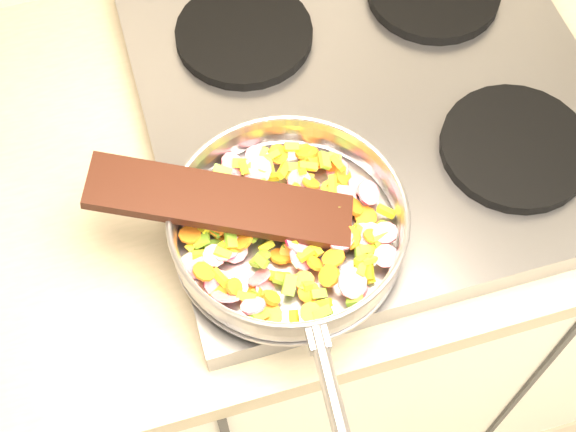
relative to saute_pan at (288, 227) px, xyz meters
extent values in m
cube|color=#939399|center=(0.17, 0.19, -0.07)|extent=(0.60, 0.60, 0.04)
cylinder|color=black|center=(0.03, 0.05, -0.04)|extent=(0.19, 0.19, 0.02)
cylinder|color=black|center=(0.31, 0.05, -0.04)|extent=(0.19, 0.19, 0.02)
cylinder|color=black|center=(0.03, 0.33, -0.04)|extent=(0.19, 0.19, 0.02)
cylinder|color=#9E9EA5|center=(0.00, 0.00, -0.03)|extent=(0.27, 0.27, 0.01)
torus|color=#9E9EA5|center=(0.00, 0.00, 0.00)|extent=(0.31, 0.31, 0.05)
torus|color=#9E9EA5|center=(0.00, 0.00, 0.02)|extent=(0.27, 0.27, 0.01)
cylinder|color=#9E9EA5|center=(-0.02, -0.23, 0.02)|extent=(0.03, 0.19, 0.02)
cube|color=#9E9EA5|center=(-0.01, -0.14, 0.01)|extent=(0.02, 0.03, 0.02)
cylinder|color=orange|center=(0.03, 0.00, -0.02)|extent=(0.04, 0.04, 0.02)
cylinder|color=orange|center=(0.05, 0.10, -0.01)|extent=(0.04, 0.04, 0.02)
cylinder|color=orange|center=(-0.05, 0.00, -0.01)|extent=(0.03, 0.04, 0.03)
cylinder|color=#E21649|center=(-0.04, 0.11, -0.01)|extent=(0.04, 0.04, 0.02)
cylinder|color=orange|center=(0.02, -0.05, -0.01)|extent=(0.02, 0.02, 0.02)
cube|color=#73AF2C|center=(-0.05, 0.10, 0.00)|extent=(0.02, 0.02, 0.01)
cube|color=yellow|center=(0.05, 0.07, 0.00)|extent=(0.02, 0.01, 0.01)
cylinder|color=#E21649|center=(-0.05, 0.02, -0.02)|extent=(0.05, 0.04, 0.02)
cylinder|color=#E21649|center=(0.04, -0.01, -0.01)|extent=(0.04, 0.04, 0.03)
cube|color=yellow|center=(0.04, 0.06, -0.02)|extent=(0.02, 0.03, 0.01)
cylinder|color=#E21649|center=(-0.05, -0.04, -0.02)|extent=(0.04, 0.03, 0.03)
cube|color=yellow|center=(0.04, -0.01, -0.01)|extent=(0.02, 0.01, 0.02)
cube|color=#73AF2C|center=(-0.12, 0.00, -0.02)|extent=(0.02, 0.03, 0.01)
cylinder|color=orange|center=(-0.05, 0.07, -0.01)|extent=(0.03, 0.03, 0.02)
cube|color=yellow|center=(0.07, -0.08, -0.02)|extent=(0.01, 0.02, 0.01)
cube|color=#73AF2C|center=(0.02, 0.03, -0.01)|extent=(0.01, 0.02, 0.02)
cube|color=#73AF2C|center=(-0.04, -0.03, -0.01)|extent=(0.02, 0.02, 0.01)
cylinder|color=orange|center=(-0.08, 0.07, -0.02)|extent=(0.02, 0.03, 0.02)
cylinder|color=orange|center=(0.02, 0.06, -0.02)|extent=(0.03, 0.03, 0.01)
cube|color=yellow|center=(0.01, -0.04, 0.00)|extent=(0.02, 0.02, 0.01)
cylinder|color=#E21649|center=(-0.09, -0.01, -0.01)|extent=(0.04, 0.04, 0.01)
cube|color=yellow|center=(0.00, -0.01, 0.00)|extent=(0.02, 0.02, 0.01)
cylinder|color=orange|center=(0.08, 0.06, -0.02)|extent=(0.03, 0.03, 0.02)
cylinder|color=#E21649|center=(0.08, 0.07, -0.02)|extent=(0.03, 0.03, 0.02)
cube|color=yellow|center=(-0.03, 0.06, -0.01)|extent=(0.01, 0.02, 0.02)
cylinder|color=orange|center=(-0.07, 0.03, -0.02)|extent=(0.03, 0.03, 0.02)
cube|color=yellow|center=(-0.07, 0.00, -0.01)|extent=(0.02, 0.02, 0.02)
cylinder|color=orange|center=(0.00, -0.08, -0.01)|extent=(0.03, 0.02, 0.02)
cube|color=#73AF2C|center=(-0.07, 0.01, 0.00)|extent=(0.02, 0.02, 0.02)
cube|color=yellow|center=(0.00, 0.09, -0.02)|extent=(0.02, 0.01, 0.01)
cube|color=yellow|center=(0.12, -0.01, -0.01)|extent=(0.02, 0.02, 0.02)
cube|color=#73AF2C|center=(0.10, -0.04, -0.01)|extent=(0.02, 0.02, 0.01)
cylinder|color=orange|center=(0.03, 0.08, -0.01)|extent=(0.03, 0.03, 0.02)
cube|color=#73AF2C|center=(0.08, 0.08, -0.01)|extent=(0.02, 0.02, 0.01)
cylinder|color=#E21649|center=(-0.07, 0.03, -0.01)|extent=(0.03, 0.03, 0.02)
cube|color=#73AF2C|center=(-0.10, 0.01, -0.01)|extent=(0.02, 0.01, 0.02)
cylinder|color=orange|center=(0.00, 0.09, 0.00)|extent=(0.03, 0.03, 0.01)
cube|color=yellow|center=(0.07, -0.02, -0.02)|extent=(0.03, 0.02, 0.02)
cylinder|color=orange|center=(0.09, 0.00, -0.02)|extent=(0.03, 0.03, 0.01)
cube|color=#73AF2C|center=(0.03, 0.08, -0.01)|extent=(0.02, 0.02, 0.01)
cube|color=yellow|center=(0.00, 0.08, -0.02)|extent=(0.03, 0.02, 0.01)
cube|color=#73AF2C|center=(-0.04, -0.02, -0.02)|extent=(0.03, 0.03, 0.02)
cylinder|color=#E21649|center=(-0.05, 0.07, 0.00)|extent=(0.04, 0.03, 0.03)
cube|color=yellow|center=(0.07, -0.06, 0.00)|extent=(0.02, 0.02, 0.02)
cube|color=yellow|center=(-0.09, 0.03, -0.01)|extent=(0.02, 0.02, 0.02)
cube|color=#73AF2C|center=(0.01, -0.08, -0.01)|extent=(0.02, 0.01, 0.01)
cylinder|color=#E21649|center=(-0.07, 0.04, -0.02)|extent=(0.04, 0.05, 0.03)
cylinder|color=orange|center=(-0.06, 0.00, -0.02)|extent=(0.03, 0.03, 0.02)
cube|color=#73AF2C|center=(0.06, 0.00, 0.00)|extent=(0.02, 0.02, 0.01)
cylinder|color=orange|center=(0.09, -0.04, -0.01)|extent=(0.02, 0.02, 0.01)
cylinder|color=#E21649|center=(-0.06, -0.08, 0.00)|extent=(0.03, 0.03, 0.02)
cylinder|color=orange|center=(-0.01, -0.10, -0.01)|extent=(0.03, 0.03, 0.01)
cylinder|color=#E21649|center=(-0.09, -0.06, -0.01)|extent=(0.05, 0.03, 0.03)
cylinder|color=orange|center=(0.02, 0.11, -0.01)|extent=(0.04, 0.04, 0.02)
cube|color=#73AF2C|center=(0.10, -0.04, -0.01)|extent=(0.01, 0.02, 0.01)
cube|color=#73AF2C|center=(-0.07, 0.04, -0.01)|extent=(0.02, 0.02, 0.01)
cylinder|color=#E21649|center=(-0.09, -0.03, -0.02)|extent=(0.04, 0.03, 0.03)
cube|color=#73AF2C|center=(-0.09, 0.01, -0.02)|extent=(0.02, 0.02, 0.01)
cube|color=#73AF2C|center=(-0.08, 0.02, -0.01)|extent=(0.02, 0.02, 0.01)
cylinder|color=orange|center=(0.06, -0.03, -0.01)|extent=(0.04, 0.04, 0.02)
cylinder|color=orange|center=(-0.11, 0.02, -0.01)|extent=(0.03, 0.03, 0.01)
cylinder|color=orange|center=(-0.06, -0.06, -0.02)|extent=(0.03, 0.04, 0.02)
cylinder|color=#E21649|center=(-0.06, 0.04, 0.00)|extent=(0.03, 0.04, 0.03)
cube|color=yellow|center=(-0.08, -0.01, -0.01)|extent=(0.02, 0.02, 0.01)
cylinder|color=#E21649|center=(0.00, -0.04, -0.01)|extent=(0.04, 0.05, 0.03)
cube|color=yellow|center=(0.07, -0.03, -0.01)|extent=(0.02, 0.03, 0.01)
cylinder|color=#E21649|center=(-0.08, 0.00, -0.01)|extent=(0.04, 0.04, 0.02)
cube|color=#73AF2C|center=(0.04, 0.03, -0.01)|extent=(0.03, 0.02, 0.01)
cylinder|color=orange|center=(0.10, -0.04, -0.02)|extent=(0.04, 0.04, 0.01)
cylinder|color=orange|center=(0.08, 0.01, -0.01)|extent=(0.03, 0.03, 0.02)
cube|color=yellow|center=(0.02, -0.03, -0.01)|extent=(0.02, 0.02, 0.01)
cube|color=yellow|center=(0.00, 0.11, -0.01)|extent=(0.02, 0.02, 0.01)
cube|color=yellow|center=(0.07, -0.07, -0.01)|extent=(0.02, 0.03, 0.02)
cylinder|color=#E21649|center=(0.01, -0.02, 0.00)|extent=(0.04, 0.04, 0.02)
cube|color=yellow|center=(0.01, 0.10, 0.00)|extent=(0.02, 0.01, 0.02)
cube|color=yellow|center=(-0.02, -0.10, -0.02)|extent=(0.02, 0.03, 0.02)
cube|color=#73AF2C|center=(-0.02, -0.07, -0.01)|extent=(0.02, 0.03, 0.02)
cube|color=yellow|center=(0.00, 0.02, -0.01)|extent=(0.03, 0.02, 0.01)
cube|color=yellow|center=(0.08, -0.05, -0.01)|extent=(0.03, 0.01, 0.01)
cube|color=#73AF2C|center=(0.07, -0.05, -0.01)|extent=(0.02, 0.02, 0.01)
cube|color=yellow|center=(0.01, -0.10, -0.01)|extent=(0.02, 0.01, 0.02)
cylinder|color=#E21649|center=(0.09, -0.07, 0.00)|extent=(0.04, 0.04, 0.01)
cube|color=#73AF2C|center=(0.07, 0.08, 0.00)|extent=(0.02, 0.02, 0.01)
cylinder|color=#E21649|center=(0.10, -0.04, 0.00)|extent=(0.04, 0.04, 0.01)
cube|color=yellow|center=(0.02, 0.05, 0.00)|extent=(0.02, 0.02, 0.02)
cube|color=#73AF2C|center=(-0.04, 0.04, -0.02)|extent=(0.02, 0.02, 0.02)
cylinder|color=#E21649|center=(-0.04, -0.06, -0.02)|extent=(0.03, 0.03, 0.01)
cube|color=yellow|center=(-0.11, 0.02, -0.01)|extent=(0.02, 0.02, 0.01)
cube|color=yellow|center=(-0.01, 0.02, -0.02)|extent=(0.03, 0.02, 0.01)
cylinder|color=#E21649|center=(0.05, -0.03, 0.00)|extent=(0.04, 0.04, 0.01)
cylinder|color=orange|center=(-0.05, 0.10, -0.01)|extent=(0.02, 0.02, 0.01)
cylinder|color=#E21649|center=(0.04, 0.04, -0.02)|extent=(0.05, 0.04, 0.03)
cube|color=yellow|center=(-0.09, -0.03, -0.02)|extent=(0.02, 0.03, 0.02)
cube|color=#73AF2C|center=(0.01, -0.11, 0.00)|extent=(0.02, 0.01, 0.02)
cube|color=#73AF2C|center=(0.10, -0.02, -0.02)|extent=(0.02, 0.02, 0.01)
cylinder|color=orange|center=(0.06, 0.09, -0.01)|extent=(0.03, 0.03, 0.02)
cube|color=#73AF2C|center=(-0.03, 0.10, -0.01)|extent=(0.03, 0.02, 0.02)
cylinder|color=#E21649|center=(-0.03, 0.07, -0.02)|extent=(0.03, 0.03, 0.01)
cylinder|color=orange|center=(0.04, 0.07, -0.02)|extent=(0.04, 0.04, 0.01)
cylinder|color=#E21649|center=(0.10, 0.04, -0.02)|extent=(0.03, 0.03, 0.01)
cylinder|color=orange|center=(0.04, -0.05, 0.00)|extent=(0.04, 0.04, 0.02)
cube|color=yellow|center=(-0.10, 0.00, -0.01)|extent=(0.03, 0.01, 0.01)
cylinder|color=#E21649|center=(0.05, -0.10, -0.02)|extent=(0.03, 0.03, 0.02)
cube|color=yellow|center=(-0.07, -0.07, -0.01)|extent=(0.02, 0.02, 0.01)
cube|color=#73AF2C|center=(0.11, 0.03, -0.02)|extent=(0.02, 0.02, 0.01)
cube|color=#73AF2C|center=(0.07, -0.06, -0.01)|extent=(0.02, 0.02, 0.01)
cube|color=yellow|center=(0.00, -0.07, -0.01)|extent=(0.02, 0.03, 0.02)
cube|color=#73AF2C|center=(0.00, -0.02, -0.02)|extent=(0.02, 0.02, 0.01)
cylinder|color=#E21649|center=(-0.10, 0.04, -0.02)|extent=(0.03, 0.03, 0.03)
cylinder|color=orange|center=(0.05, 0.10, -0.02)|extent=(0.03, 0.03, 0.02)
cylinder|color=#E21649|center=(-0.07, 0.00, -0.01)|extent=(0.04, 0.04, 0.02)
cube|color=yellow|center=(-0.07, -0.09, -0.02)|extent=(0.02, 0.02, 0.01)
cube|color=yellow|center=(-0.02, -0.05, -0.02)|extent=(0.03, 0.01, 0.02)
cylinder|color=orange|center=(0.07, 0.04, -0.02)|extent=(0.03, 0.03, 0.01)
cylinder|color=#E21649|center=(0.09, -0.03, -0.01)|extent=(0.04, 0.04, 0.01)
cube|color=#73AF2C|center=(-0.06, 0.08, -0.01)|extent=(0.02, 0.02, 0.01)
cylinder|color=orange|center=(-0.08, 0.02, 0.00)|extent=(0.03, 0.03, 0.02)
cube|color=yellow|center=(-0.04, 0.10, -0.02)|extent=(0.03, 0.02, 0.02)
cylinder|color=orange|center=(0.07, 0.01, -0.01)|extent=(0.03, 0.03, 0.01)
cube|color=yellow|center=(-0.04, 0.03, 0.00)|extent=(0.02, 0.02, 0.02)
cube|color=yellow|center=(0.04, 0.11, -0.01)|extent=(0.02, 0.02, 0.01)
cylinder|color=orange|center=(0.04, 0.05, 0.00)|extent=(0.02, 0.03, 0.02)
cube|color=#73AF2C|center=(0.07, 0.04, -0.02)|extent=(0.02, 0.01, 0.01)
cube|color=yellow|center=(0.07, 0.04, 0.00)|extent=(0.02, 0.03, 0.01)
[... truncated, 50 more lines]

